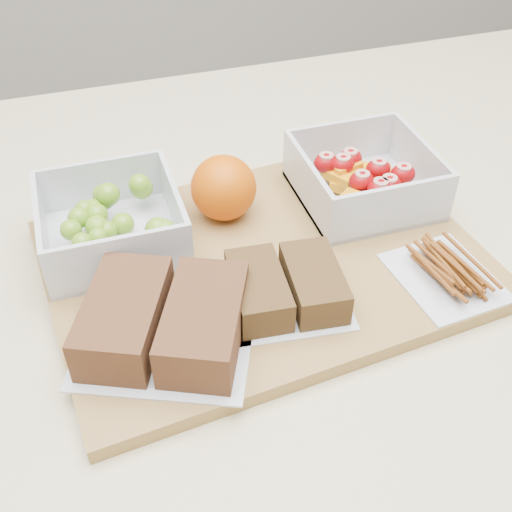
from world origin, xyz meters
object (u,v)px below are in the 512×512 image
object	(u,v)px
grape_container	(114,222)
pretzel_bag	(447,269)
fruit_container	(364,180)
sandwich_bag_left	(164,321)
orange	(224,188)
sandwich_bag_center	(286,287)
cutting_board	(265,263)

from	to	relation	value
grape_container	pretzel_bag	xyz separation A→B (m)	(0.29, -0.15, -0.01)
fruit_container	sandwich_bag_left	distance (m)	0.29
orange	sandwich_bag_center	distance (m)	0.15
sandwich_bag_center	sandwich_bag_left	bearing A→B (deg)	-173.93
orange	sandwich_bag_left	bearing A→B (deg)	-121.64
fruit_container	sandwich_bag_left	bearing A→B (deg)	-150.84
grape_container	orange	world-z (taller)	orange
cutting_board	fruit_container	size ratio (longest dim) A/B	3.03
sandwich_bag_left	grape_container	bearing A→B (deg)	98.38
cutting_board	pretzel_bag	bearing A→B (deg)	-33.23
sandwich_bag_center	pretzel_bag	size ratio (longest dim) A/B	1.08
grape_container	pretzel_bag	size ratio (longest dim) A/B	1.21
cutting_board	sandwich_bag_center	size ratio (longest dim) A/B	3.42
sandwich_bag_center	grape_container	bearing A→B (deg)	135.53
grape_container	fruit_container	size ratio (longest dim) A/B	0.99
cutting_board	sandwich_bag_left	xyz separation A→B (m)	(-0.12, -0.08, 0.03)
sandwich_bag_left	pretzel_bag	bearing A→B (deg)	-1.21
cutting_board	sandwich_bag_center	distance (m)	0.07
sandwich_bag_left	pretzel_bag	size ratio (longest dim) A/B	1.66
pretzel_bag	sandwich_bag_left	bearing A→B (deg)	178.79
sandwich_bag_center	pretzel_bag	world-z (taller)	sandwich_bag_center
grape_container	fruit_container	bearing A→B (deg)	-1.31
grape_container	sandwich_bag_center	size ratio (longest dim) A/B	1.11
cutting_board	sandwich_bag_center	world-z (taller)	sandwich_bag_center
sandwich_bag_center	pretzel_bag	distance (m)	0.16
cutting_board	sandwich_bag_center	bearing A→B (deg)	-96.19
sandwich_bag_center	orange	bearing A→B (deg)	97.39
fruit_container	sandwich_bag_left	xyz separation A→B (m)	(-0.25, -0.14, -0.00)
orange	sandwich_bag_center	bearing A→B (deg)	-82.61
cutting_board	sandwich_bag_left	bearing A→B (deg)	-152.03
grape_container	sandwich_bag_center	bearing A→B (deg)	-44.47
fruit_container	pretzel_bag	bearing A→B (deg)	-82.09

